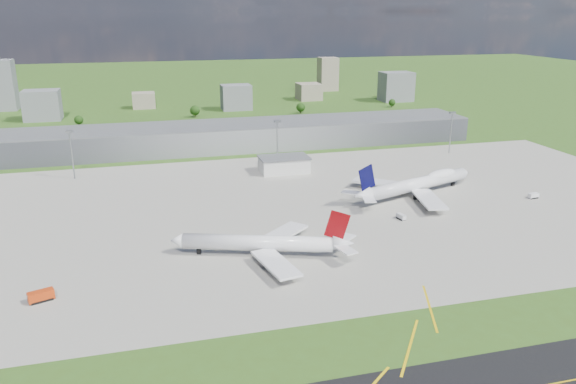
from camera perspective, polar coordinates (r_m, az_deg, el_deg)
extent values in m
plane|color=#37581B|center=(353.66, -4.02, 4.08)|extent=(1400.00, 1400.00, 0.00)
cube|color=#99968B|center=(253.55, 2.97, -1.50)|extent=(360.00, 190.00, 0.08)
cube|color=gray|center=(366.37, -4.49, 5.76)|extent=(300.00, 42.00, 15.00)
cube|color=silver|center=(307.48, -0.42, 2.78)|extent=(26.00, 16.00, 8.00)
cylinder|color=gray|center=(312.99, -21.09, 3.45)|extent=(0.70, 0.70, 25.00)
cube|color=gray|center=(310.31, -21.35, 5.73)|extent=(3.50, 2.00, 1.20)
cylinder|color=gray|center=(319.54, -1.09, 4.93)|extent=(0.70, 0.70, 25.00)
cube|color=gray|center=(316.92, -1.11, 7.19)|extent=(3.50, 2.00, 1.20)
cylinder|color=gray|center=(361.18, 16.20, 5.74)|extent=(0.70, 0.70, 25.00)
cube|color=gray|center=(358.86, 16.37, 7.73)|extent=(3.50, 2.00, 1.20)
cylinder|color=white|center=(201.94, -3.14, -5.17)|extent=(52.86, 22.60, 5.58)
cone|color=white|center=(207.41, -11.23, -4.86)|extent=(6.19, 6.78, 5.58)
cone|color=white|center=(200.38, 5.63, -5.19)|extent=(8.84, 7.67, 5.58)
cube|color=maroon|center=(202.85, -3.66, -5.60)|extent=(42.61, 16.37, 1.21)
cube|color=white|center=(189.80, -1.23, -7.27)|extent=(12.93, 25.34, 0.84)
cube|color=white|center=(214.01, -0.60, -4.26)|extent=(23.69, 22.23, 0.84)
cube|color=maroon|center=(197.80, 5.02, -3.39)|extent=(8.92, 3.42, 11.23)
cylinder|color=#38383D|center=(193.89, -1.81, -7.28)|extent=(5.80, 4.46, 2.98)
cylinder|color=#38383D|center=(211.65, -1.29, -5.04)|extent=(5.80, 4.46, 2.98)
cube|color=black|center=(199.15, -1.67, -6.73)|extent=(1.77, 1.53, 2.32)
cube|color=black|center=(206.75, -1.44, -5.77)|extent=(1.77, 1.53, 2.32)
cube|color=black|center=(207.09, -9.04, -5.96)|extent=(1.77, 1.53, 2.32)
cylinder|color=white|center=(275.22, 13.07, 0.83)|extent=(61.29, 26.46, 6.27)
cone|color=white|center=(300.15, 17.53, 1.87)|extent=(6.83, 7.58, 6.27)
cone|color=white|center=(251.17, 7.52, -0.30)|extent=(9.70, 8.57, 6.27)
cube|color=navy|center=(277.22, 13.33, 0.51)|extent=(49.42, 19.27, 1.31)
ellipsoid|color=white|center=(286.48, 15.34, 1.71)|extent=(21.01, 12.49, 5.64)
cube|color=white|center=(279.78, 9.49, 0.94)|extent=(27.29, 25.35, 0.91)
cube|color=white|center=(259.53, 14.11, -0.71)|extent=(14.26, 29.42, 0.91)
cube|color=#070733|center=(250.61, 8.03, 1.40)|extent=(9.68, 3.78, 12.22)
cylinder|color=#38383D|center=(278.66, 10.92, 0.38)|extent=(6.31, 4.88, 3.24)
cylinder|color=#38383D|center=(281.70, 8.64, 0.69)|extent=(6.31, 4.88, 3.24)
cylinder|color=#38383D|center=(266.79, 13.65, -0.60)|extent=(6.31, 4.88, 3.24)
cylinder|color=#38383D|center=(256.29, 14.41, -1.43)|extent=(6.31, 4.88, 3.24)
cube|color=black|center=(275.23, 11.46, 0.00)|extent=(1.93, 1.68, 2.53)
cube|color=black|center=(269.29, 12.82, -0.49)|extent=(1.93, 1.68, 2.53)
cube|color=black|center=(294.84, 16.39, 0.82)|extent=(1.93, 1.68, 2.53)
cube|color=#BF360D|center=(188.55, -23.81, -9.60)|extent=(8.02, 5.18, 3.00)
cube|color=black|center=(189.21, -23.75, -10.01)|extent=(7.01, 4.94, 0.70)
cube|color=#D29D0C|center=(213.92, 1.73, -4.95)|extent=(3.86, 3.08, 1.35)
cube|color=black|center=(214.18, 1.73, -5.12)|extent=(3.43, 2.97, 0.70)
cube|color=silver|center=(242.21, 11.42, -2.44)|extent=(2.92, 4.88, 2.01)
cube|color=black|center=(242.55, 11.41, -2.67)|extent=(2.87, 4.23, 0.70)
cube|color=white|center=(288.19, 23.67, -0.32)|extent=(5.16, 2.82, 2.20)
cube|color=black|center=(288.50, 23.64, -0.52)|extent=(4.44, 2.86, 0.70)
cube|color=slate|center=(498.69, -23.70, 8.08)|extent=(28.00, 22.00, 24.00)
cube|color=gray|center=(533.16, -14.45, 9.01)|extent=(20.00, 18.00, 14.00)
cube|color=slate|center=(509.82, -5.29, 9.56)|extent=(26.00, 20.00, 22.00)
cube|color=gray|center=(567.08, 2.13, 10.16)|extent=(22.00, 24.00, 16.00)
cube|color=slate|center=(567.42, 10.93, 10.47)|extent=(30.00, 22.00, 28.00)
cube|color=slate|center=(563.16, -27.05, 9.64)|extent=(22.00, 20.00, 44.00)
cube|color=gray|center=(634.80, 4.07, 11.86)|extent=(20.00, 18.00, 36.00)
cylinder|color=#382314|center=(462.32, -20.45, 6.47)|extent=(0.70, 0.70, 3.00)
sphere|color=black|center=(461.73, -20.49, 6.88)|extent=(6.75, 6.75, 6.75)
cylinder|color=#382314|center=(476.74, -9.42, 7.70)|extent=(0.70, 0.70, 3.60)
sphere|color=black|center=(476.06, -9.45, 8.18)|extent=(8.10, 8.10, 8.10)
cylinder|color=#382314|center=(488.51, 1.30, 8.17)|extent=(0.70, 0.70, 3.40)
sphere|color=black|center=(487.88, 1.30, 8.61)|extent=(7.65, 7.65, 7.65)
cylinder|color=#382314|center=(529.37, 10.50, 8.60)|extent=(0.70, 0.70, 2.80)
sphere|color=black|center=(528.89, 10.52, 8.93)|extent=(6.30, 6.30, 6.30)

